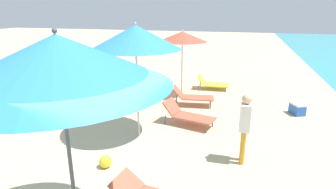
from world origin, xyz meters
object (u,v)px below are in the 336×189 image
umbrella_second (136,37)px  lounger_farthest_shoreside (212,83)px  lounger_second_shoreside (187,114)px  umbrella_nearest (58,60)px  umbrella_farthest (182,37)px  cooler_box (297,109)px  lounger_farthest_inland (192,96)px  beach_ball (105,162)px  person_walking_near (245,122)px

umbrella_second → lounger_farthest_shoreside: (1.30, 4.95, -2.32)m
lounger_second_shoreside → umbrella_nearest: bearing=-83.2°
umbrella_farthest → umbrella_nearest: bearing=-87.6°
lounger_second_shoreside → umbrella_second: bearing=-124.5°
lounger_farthest_shoreside → lounger_second_shoreside: bearing=-96.1°
umbrella_farthest → cooler_box: bearing=-13.6°
lounger_farthest_inland → beach_ball: lounger_farthest_inland is taller
umbrella_farthest → cooler_box: (4.02, -0.97, -2.07)m
umbrella_nearest → cooler_box: (3.71, 6.44, -2.47)m
umbrella_farthest → lounger_farthest_inland: size_ratio=1.71×
umbrella_second → umbrella_farthest: bearing=85.9°
umbrella_nearest → beach_ball: (-0.67, 1.96, -2.53)m
lounger_second_shoreside → lounger_farthest_shoreside: 3.95m
lounger_farthest_inland → cooler_box: bearing=-5.9°
beach_ball → cooler_box: bearing=45.6°
lounger_farthest_shoreside → person_walking_near: (1.38, -5.59, 0.68)m
umbrella_nearest → person_walking_near: umbrella_nearest is taller
umbrella_nearest → umbrella_second: 3.68m
umbrella_second → lounger_farthest_inland: umbrella_second is taller
lounger_farthest_inland → beach_ball: size_ratio=5.49×
lounger_second_shoreside → umbrella_farthest: size_ratio=0.63×
umbrella_second → cooler_box: umbrella_second is taller
umbrella_second → lounger_farthest_inland: bearing=71.5°
umbrella_nearest → lounger_second_shoreside: (0.51, 4.63, -2.34)m
umbrella_second → person_walking_near: bearing=-13.5°
person_walking_near → lounger_farthest_inland: bearing=-59.6°
umbrella_nearest → lounger_farthest_shoreside: (0.71, 8.58, -2.41)m
lounger_farthest_shoreside → beach_ball: size_ratio=4.87×
cooler_box → beach_ball: size_ratio=2.12×
umbrella_nearest → beach_ball: umbrella_nearest is taller
umbrella_nearest → person_walking_near: bearing=55.0°
lounger_second_shoreside → lounger_farthest_inland: 1.70m
lounger_second_shoreside → person_walking_near: person_walking_near is taller
lounger_second_shoreside → cooler_box: 3.67m
lounger_second_shoreside → cooler_box: (3.20, 1.81, -0.14)m
umbrella_nearest → umbrella_farthest: size_ratio=1.20×
lounger_second_shoreside → person_walking_near: size_ratio=1.01×
person_walking_near → beach_ball: size_ratio=5.83×
lounger_farthest_inland → person_walking_near: (1.78, -3.33, 0.60)m
person_walking_near → cooler_box: size_ratio=2.74×
lounger_second_shoreside → cooler_box: size_ratio=2.76×
cooler_box → lounger_farthest_inland: bearing=-177.9°
lounger_second_shoreside → umbrella_farthest: (-0.83, 2.78, 1.93)m
umbrella_nearest → lounger_farthest_inland: umbrella_nearest is taller
umbrella_farthest → lounger_farthest_inland: 2.29m
umbrella_nearest → lounger_farthest_inland: size_ratio=2.05×
umbrella_second → person_walking_near: (2.68, -0.64, -1.63)m
beach_ball → umbrella_farthest: bearing=86.2°
umbrella_nearest → lounger_farthest_shoreside: umbrella_nearest is taller
umbrella_farthest → umbrella_second: bearing=-94.1°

